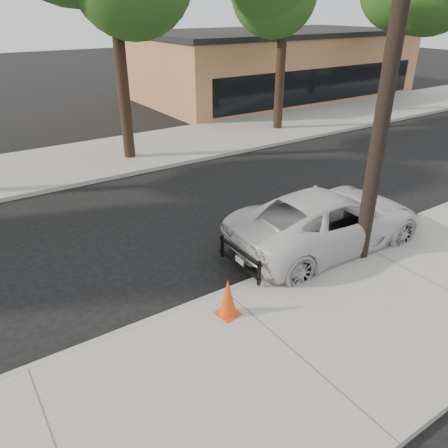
{
  "coord_description": "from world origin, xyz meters",
  "views": [
    {
      "loc": [
        -4.29,
        -8.52,
        5.6
      ],
      "look_at": [
        0.81,
        -0.87,
        1.0
      ],
      "focal_mm": 35.0,
      "sensor_mm": 36.0,
      "label": 1
    }
  ],
  "objects": [
    {
      "name": "traffic_cone",
      "position": [
        -0.39,
        -2.8,
        0.54
      ],
      "size": [
        0.46,
        0.46,
        0.8
      ],
      "rotation": [
        0.0,
        0.0,
        0.11
      ],
      "color": "#E0440B",
      "rests_on": "near_sidewalk"
    },
    {
      "name": "curb_near",
      "position": [
        0.0,
        -2.1,
        0.07
      ],
      "size": [
        90.0,
        0.12,
        0.16
      ],
      "primitive_type": "cube",
      "color": "#9E9B93",
      "rests_on": "ground"
    },
    {
      "name": "far_sidewalk",
      "position": [
        0.0,
        8.5,
        0.07
      ],
      "size": [
        90.0,
        5.0,
        0.15
      ],
      "primitive_type": "cube",
      "color": "gray",
      "rests_on": "ground"
    },
    {
      "name": "building_main",
      "position": [
        16.0,
        16.0,
        2.0
      ],
      "size": [
        18.0,
        10.0,
        4.0
      ],
      "primitive_type": "cube",
      "color": "#A96646",
      "rests_on": "ground"
    },
    {
      "name": "ground",
      "position": [
        0.0,
        0.0,
        0.0
      ],
      "size": [
        120.0,
        120.0,
        0.0
      ],
      "primitive_type": "plane",
      "color": "black",
      "rests_on": "ground"
    },
    {
      "name": "near_sidewalk",
      "position": [
        0.0,
        -4.3,
        0.07
      ],
      "size": [
        90.0,
        4.4,
        0.15
      ],
      "primitive_type": "cube",
      "color": "gray",
      "rests_on": "ground"
    },
    {
      "name": "utility_pole",
      "position": [
        3.6,
        -2.7,
        4.7
      ],
      "size": [
        1.4,
        0.34,
        9.0
      ],
      "color": "black",
      "rests_on": "near_sidewalk"
    },
    {
      "name": "police_cruiser",
      "position": [
        3.44,
        -1.69,
        0.74
      ],
      "size": [
        5.4,
        2.65,
        1.48
      ],
      "primitive_type": "imported",
      "rotation": [
        0.0,
        0.0,
        1.53
      ],
      "color": "silver",
      "rests_on": "ground"
    }
  ]
}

